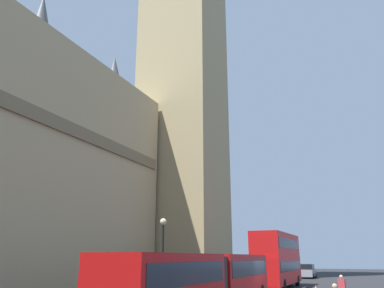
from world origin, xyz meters
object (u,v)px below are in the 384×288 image
(articulated_bus, at_px, (205,277))
(double_decker_bus, at_px, (277,258))
(sedan_lead, at_px, (308,271))
(street_lamp, at_px, (163,252))
(clock_tower, at_px, (184,16))
(pedestrian_by_kerb, at_px, (342,288))

(articulated_bus, height_order, double_decker_bus, double_decker_bus)
(sedan_lead, distance_m, street_lamp, 34.01)
(clock_tower, relative_size, sedan_lead, 16.66)
(articulated_bus, relative_size, street_lamp, 3.22)
(sedan_lead, bearing_deg, clock_tower, 126.79)
(clock_tower, distance_m, pedestrian_by_kerb, 47.13)
(double_decker_bus, bearing_deg, pedestrian_by_kerb, -150.92)
(clock_tower, height_order, double_decker_bus, clock_tower)
(sedan_lead, distance_m, pedestrian_by_kerb, 30.99)
(sedan_lead, xyz_separation_m, street_lamp, (-33.64, 4.50, 2.14))
(street_lamp, height_order, pedestrian_by_kerb, street_lamp)
(sedan_lead, height_order, pedestrian_by_kerb, sedan_lead)
(clock_tower, xyz_separation_m, sedan_lead, (10.46, -13.99, -37.63))
(articulated_bus, height_order, street_lamp, street_lamp)
(street_lamp, xyz_separation_m, pedestrian_by_kerb, (3.28, -10.74, -2.14))
(clock_tower, height_order, street_lamp, clock_tower)
(pedestrian_by_kerb, bearing_deg, sedan_lead, 11.61)
(pedestrian_by_kerb, bearing_deg, clock_tower, 45.47)
(clock_tower, distance_m, articulated_bus, 47.66)
(clock_tower, distance_m, street_lamp, 43.44)
(double_decker_bus, distance_m, pedestrian_by_kerb, 12.96)
(pedestrian_by_kerb, bearing_deg, street_lamp, 107.00)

